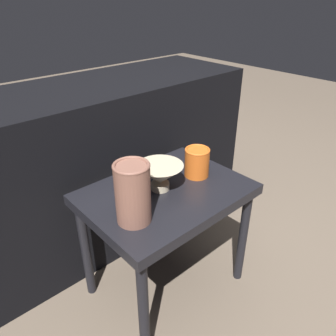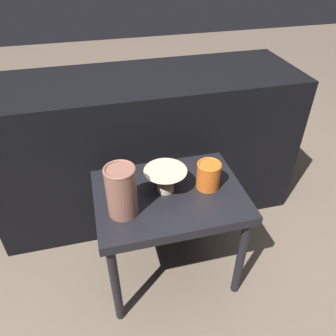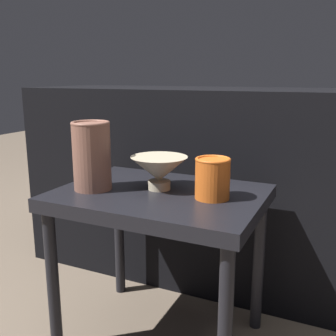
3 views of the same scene
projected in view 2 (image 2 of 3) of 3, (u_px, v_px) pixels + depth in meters
The scene contains 6 objects.
ground_plane at pixel (169, 268), 1.60m from camera, with size 8.00×8.00×0.00m, color #6B5B4C.
table at pixel (169, 204), 1.35m from camera, with size 0.60×0.44×0.49m.
couch_backdrop at pixel (146, 146), 1.77m from camera, with size 1.55×0.50×0.77m.
bowl at pixel (165, 178), 1.28m from camera, with size 0.17×0.17×0.10m.
vase_textured_left at pixel (122, 191), 1.16m from camera, with size 0.11×0.11×0.20m.
vase_colorful_right at pixel (209, 175), 1.30m from camera, with size 0.10×0.10×0.11m.
Camera 2 is at (-0.25, -0.95, 1.35)m, focal length 35.00 mm.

